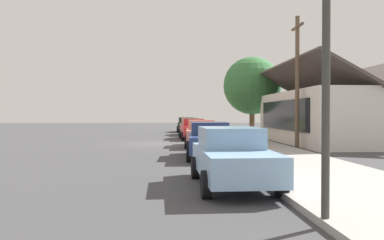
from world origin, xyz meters
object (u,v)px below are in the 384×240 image
car_cherry (193,129)px  car_skyblue (232,156)px  car_olive (190,126)px  fire_hydrant_red (228,140)px  car_navy (209,139)px  utility_pole_wooden (297,79)px  car_coral (201,133)px  shade_tree (252,86)px  traffic_light_main (265,25)px  car_charcoal (186,124)px

car_cherry → car_skyblue: same height
car_olive → fire_hydrant_red: bearing=7.9°
car_navy → car_skyblue: bearing=1.9°
car_cherry → utility_pole_wooden: (8.25, 5.39, 3.11)m
car_coral → car_skyblue: bearing=2.1°
car_olive → car_skyblue: bearing=2.2°
shade_tree → car_coral: bearing=-27.3°
utility_pole_wooden → car_olive: bearing=-160.0°
fire_hydrant_red → traffic_light_main: bearing=-6.3°
car_olive → car_navy: bearing=2.3°
shade_tree → traffic_light_main: shade_tree is taller
traffic_light_main → car_skyblue: bearing=178.9°
car_skyblue → shade_tree: bearing=165.2°
car_skyblue → traffic_light_main: 4.77m
car_cherry → car_navy: bearing=-1.7°
car_olive → car_cherry: (6.31, -0.08, -0.00)m
shade_tree → utility_pole_wooden: bearing=-0.3°
fire_hydrant_red → utility_pole_wooden: bearing=91.7°
car_cherry → utility_pole_wooden: 10.34m
car_cherry → car_navy: (12.55, -0.07, 0.00)m
shade_tree → fire_hydrant_red: shade_tree is taller
traffic_light_main → utility_pole_wooden: 16.13m
fire_hydrant_red → car_charcoal: bearing=-176.2°
car_olive → utility_pole_wooden: size_ratio=0.65×
car_cherry → utility_pole_wooden: size_ratio=0.60×
shade_tree → fire_hydrant_red: bearing=-18.3°
car_olive → car_coral: same height
car_coral → car_skyblue: (12.85, -0.25, 0.00)m
car_coral → fire_hydrant_red: 2.27m
car_cherry → car_coral: same height
car_olive → car_skyblue: (25.72, -0.27, -0.00)m
car_navy → fire_hydrant_red: size_ratio=6.70×
car_charcoal → car_cherry: size_ratio=0.98×
car_coral → car_skyblue: size_ratio=0.96×
car_cherry → car_coral: size_ratio=1.00×
car_charcoal → car_cherry: bearing=2.5°
car_coral → shade_tree: size_ratio=0.64×
car_skyblue → traffic_light_main: bearing=-2.3°
car_charcoal → car_olive: 6.15m
car_navy → car_olive: bearing=-177.6°
car_cherry → traffic_light_main: (23.35, -0.27, 2.68)m
car_charcoal → fire_hydrant_red: bearing=6.4°
traffic_light_main → car_cherry: bearing=179.3°
fire_hydrant_red → car_skyblue: bearing=-8.2°
traffic_light_main → fire_hydrant_red: bearing=173.7°
car_navy → car_skyblue: 6.86m
car_coral → traffic_light_main: traffic_light_main is taller
car_charcoal → shade_tree: shade_tree is taller
car_skyblue → car_olive: bearing=178.2°
car_olive → fire_hydrant_red: 14.74m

